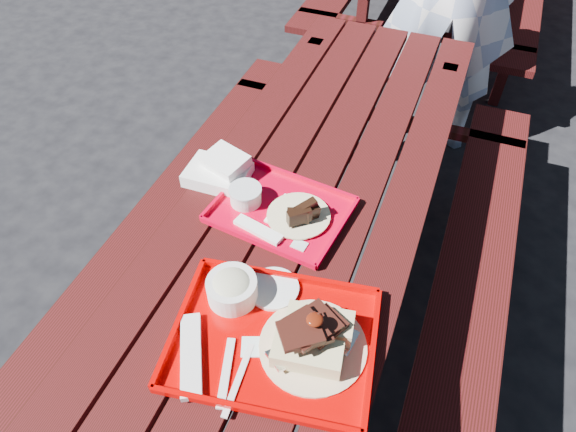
% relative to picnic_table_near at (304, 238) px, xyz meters
% --- Properties ---
extents(ground, '(60.00, 60.00, 0.00)m').
position_rel_picnic_table_near_xyz_m(ground, '(0.00, 0.00, -0.56)').
color(ground, black).
rests_on(ground, ground).
extents(picnic_table_near, '(1.41, 2.40, 0.75)m').
position_rel_picnic_table_near_xyz_m(picnic_table_near, '(0.00, 0.00, 0.00)').
color(picnic_table_near, '#3E0B0F').
rests_on(picnic_table_near, ground).
extents(near_tray, '(0.55, 0.46, 0.16)m').
position_rel_picnic_table_near_xyz_m(near_tray, '(0.09, -0.48, 0.23)').
color(near_tray, '#BD0000').
rests_on(near_tray, picnic_table_near).
extents(far_tray, '(0.43, 0.35, 0.07)m').
position_rel_picnic_table_near_xyz_m(far_tray, '(-0.06, -0.09, 0.21)').
color(far_tray, red).
rests_on(far_tray, picnic_table_near).
extents(white_cloth, '(0.20, 0.17, 0.08)m').
position_rel_picnic_table_near_xyz_m(white_cloth, '(-0.29, -0.01, 0.22)').
color(white_cloth, white).
rests_on(white_cloth, picnic_table_near).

